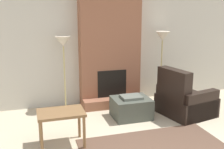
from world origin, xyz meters
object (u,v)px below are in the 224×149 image
ottoman (131,107)px  armchair (183,101)px  floor_lamp_right (162,41)px  side_table (61,117)px  floor_lamp_left (63,46)px

ottoman → armchair: (1.01, -0.18, 0.08)m
armchair → floor_lamp_right: floor_lamp_right is taller
side_table → floor_lamp_right: floor_lamp_right is taller
ottoman → armchair: size_ratio=0.65×
ottoman → floor_lamp_right: 1.72m
side_table → floor_lamp_right: 2.99m
floor_lamp_left → ottoman: bearing=-34.0°
side_table → floor_lamp_right: size_ratio=0.45×
ottoman → floor_lamp_right: (1.00, 0.77, 1.16)m
ottoman → floor_lamp_left: size_ratio=0.46×
floor_lamp_left → floor_lamp_right: size_ratio=0.97×
ottoman → floor_lamp_left: bearing=146.0°
ottoman → floor_lamp_left: floor_lamp_left is taller
armchair → ottoman: bearing=67.7°
armchair → side_table: bearing=90.7°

